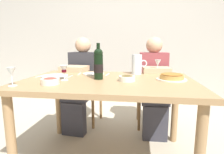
{
  "coord_description": "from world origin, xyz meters",
  "views": [
    {
      "loc": [
        0.26,
        -1.58,
        1.06
      ],
      "look_at": [
        0.04,
        -0.02,
        0.79
      ],
      "focal_mm": 29.57,
      "sensor_mm": 36.0,
      "label": 1
    }
  ],
  "objects_px": {
    "olive_bowl": "(127,78)",
    "water_pitcher": "(137,65)",
    "baked_tart": "(172,77)",
    "wine_glass_right_diner": "(11,73)",
    "dining_table": "(108,90)",
    "dinner_plate_right_setting": "(55,76)",
    "diner_right": "(154,82)",
    "wine_glass_left_diner": "(158,63)",
    "wine_glass_centre": "(64,70)",
    "dinner_plate_left_setting": "(93,74)",
    "diner_left": "(80,81)",
    "chair_left": "(87,86)",
    "chair_right": "(152,88)",
    "wine_bottle": "(98,64)",
    "salad_bowl": "(50,81)"
  },
  "relations": [
    {
      "from": "diner_left",
      "to": "diner_right",
      "type": "height_order",
      "value": "same"
    },
    {
      "from": "wine_glass_right_diner",
      "to": "dinner_plate_right_setting",
      "type": "xyz_separation_m",
      "value": [
        0.13,
        0.43,
        -0.1
      ]
    },
    {
      "from": "olive_bowl",
      "to": "wine_glass_centre",
      "type": "relative_size",
      "value": 1.07
    },
    {
      "from": "chair_left",
      "to": "diner_right",
      "type": "bearing_deg",
      "value": 171.74
    },
    {
      "from": "water_pitcher",
      "to": "diner_right",
      "type": "height_order",
      "value": "diner_right"
    },
    {
      "from": "dining_table",
      "to": "baked_tart",
      "type": "distance_m",
      "value": 0.57
    },
    {
      "from": "dinner_plate_left_setting",
      "to": "chair_left",
      "type": "bearing_deg",
      "value": 112.09
    },
    {
      "from": "water_pitcher",
      "to": "dinner_plate_right_setting",
      "type": "height_order",
      "value": "water_pitcher"
    },
    {
      "from": "wine_glass_left_diner",
      "to": "diner_left",
      "type": "relative_size",
      "value": 0.13
    },
    {
      "from": "wine_glass_right_diner",
      "to": "dining_table",
      "type": "bearing_deg",
      "value": 28.4
    },
    {
      "from": "wine_bottle",
      "to": "chair_left",
      "type": "height_order",
      "value": "wine_bottle"
    },
    {
      "from": "baked_tart",
      "to": "wine_glass_right_diner",
      "type": "bearing_deg",
      "value": -160.8
    },
    {
      "from": "baked_tart",
      "to": "wine_glass_left_diner",
      "type": "height_order",
      "value": "wine_glass_left_diner"
    },
    {
      "from": "water_pitcher",
      "to": "dining_table",
      "type": "bearing_deg",
      "value": -124.76
    },
    {
      "from": "wine_glass_left_diner",
      "to": "wine_glass_centre",
      "type": "distance_m",
      "value": 0.97
    },
    {
      "from": "diner_left",
      "to": "wine_bottle",
      "type": "bearing_deg",
      "value": 126.4
    },
    {
      "from": "baked_tart",
      "to": "olive_bowl",
      "type": "xyz_separation_m",
      "value": [
        -0.38,
        -0.11,
        -0.0
      ]
    },
    {
      "from": "chair_left",
      "to": "wine_bottle",
      "type": "bearing_deg",
      "value": 117.93
    },
    {
      "from": "dining_table",
      "to": "water_pitcher",
      "type": "xyz_separation_m",
      "value": [
        0.25,
        0.35,
        0.18
      ]
    },
    {
      "from": "diner_right",
      "to": "chair_left",
      "type": "bearing_deg",
      "value": -16.01
    },
    {
      "from": "wine_bottle",
      "to": "chair_left",
      "type": "distance_m",
      "value": 1.01
    },
    {
      "from": "dinner_plate_left_setting",
      "to": "baked_tart",
      "type": "bearing_deg",
      "value": -15.24
    },
    {
      "from": "dining_table",
      "to": "diner_left",
      "type": "bearing_deg",
      "value": 126.02
    },
    {
      "from": "wine_glass_centre",
      "to": "olive_bowl",
      "type": "bearing_deg",
      "value": 4.58
    },
    {
      "from": "water_pitcher",
      "to": "salad_bowl",
      "type": "xyz_separation_m",
      "value": [
        -0.66,
        -0.61,
        -0.06
      ]
    },
    {
      "from": "dining_table",
      "to": "dinner_plate_right_setting",
      "type": "height_order",
      "value": "dinner_plate_right_setting"
    },
    {
      "from": "salad_bowl",
      "to": "dinner_plate_right_setting",
      "type": "bearing_deg",
      "value": 109.96
    },
    {
      "from": "wine_glass_right_diner",
      "to": "dinner_plate_left_setting",
      "type": "bearing_deg",
      "value": 53.61
    },
    {
      "from": "dinner_plate_left_setting",
      "to": "diner_left",
      "type": "height_order",
      "value": "diner_left"
    },
    {
      "from": "dining_table",
      "to": "salad_bowl",
      "type": "height_order",
      "value": "salad_bowl"
    },
    {
      "from": "wine_bottle",
      "to": "diner_right",
      "type": "height_order",
      "value": "diner_right"
    },
    {
      "from": "wine_bottle",
      "to": "chair_right",
      "type": "height_order",
      "value": "wine_bottle"
    },
    {
      "from": "dinner_plate_right_setting",
      "to": "chair_left",
      "type": "bearing_deg",
      "value": 83.41
    },
    {
      "from": "water_pitcher",
      "to": "baked_tart",
      "type": "height_order",
      "value": "water_pitcher"
    },
    {
      "from": "wine_glass_left_diner",
      "to": "chair_left",
      "type": "height_order",
      "value": "wine_glass_left_diner"
    },
    {
      "from": "olive_bowl",
      "to": "dinner_plate_right_setting",
      "type": "distance_m",
      "value": 0.71
    },
    {
      "from": "baked_tart",
      "to": "chair_right",
      "type": "relative_size",
      "value": 0.3
    },
    {
      "from": "olive_bowl",
      "to": "chair_right",
      "type": "distance_m",
      "value": 1.01
    },
    {
      "from": "baked_tart",
      "to": "wine_glass_centre",
      "type": "height_order",
      "value": "wine_glass_centre"
    },
    {
      "from": "wine_bottle",
      "to": "chair_right",
      "type": "bearing_deg",
      "value": 58.63
    },
    {
      "from": "baked_tart",
      "to": "dinner_plate_left_setting",
      "type": "xyz_separation_m",
      "value": [
        -0.75,
        0.2,
        -0.02
      ]
    },
    {
      "from": "olive_bowl",
      "to": "dinner_plate_left_setting",
      "type": "distance_m",
      "value": 0.48
    },
    {
      "from": "dinner_plate_right_setting",
      "to": "diner_left",
      "type": "relative_size",
      "value": 0.22
    },
    {
      "from": "wine_glass_right_diner",
      "to": "diner_left",
      "type": "height_order",
      "value": "diner_left"
    },
    {
      "from": "olive_bowl",
      "to": "water_pitcher",
      "type": "bearing_deg",
      "value": 79.17
    },
    {
      "from": "wine_glass_right_diner",
      "to": "wine_glass_centre",
      "type": "xyz_separation_m",
      "value": [
        0.29,
        0.27,
        -0.01
      ]
    },
    {
      "from": "dining_table",
      "to": "diner_right",
      "type": "bearing_deg",
      "value": 55.04
    },
    {
      "from": "baked_tart",
      "to": "wine_glass_centre",
      "type": "distance_m",
      "value": 0.94
    },
    {
      "from": "baked_tart",
      "to": "wine_glass_centre",
      "type": "bearing_deg",
      "value": -170.62
    },
    {
      "from": "wine_glass_left_diner",
      "to": "diner_right",
      "type": "height_order",
      "value": "diner_right"
    }
  ]
}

